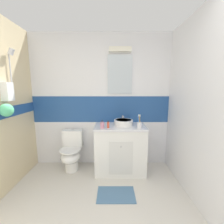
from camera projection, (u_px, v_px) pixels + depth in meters
ground_plane at (95, 212)px, 1.83m from camera, size 3.20×3.48×0.04m
wall_back_tiled at (102, 101)px, 2.85m from camera, size 3.20×0.20×2.50m
wall_right_plain at (215, 112)px, 1.62m from camera, size 0.10×3.48×2.50m
vanity_cabinet at (120, 148)px, 2.67m from camera, size 0.89×0.57×0.85m
sink_basin at (124, 122)px, 2.61m from camera, size 0.33×0.38×0.15m
toilet at (72, 152)px, 2.71m from camera, size 0.37×0.50×0.74m
toothbrush_cup at (140, 125)px, 2.42m from camera, size 0.08×0.08×0.23m
soap_dispenser at (103, 125)px, 2.42m from camera, size 0.07×0.07×0.14m
perfume_flask_small at (108, 125)px, 2.44m from camera, size 0.04×0.03×0.12m
bath_mat at (116, 194)px, 2.10m from camera, size 0.54×0.34×0.01m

